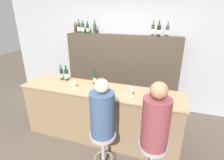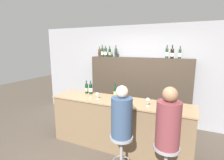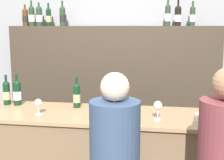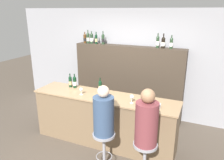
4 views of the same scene
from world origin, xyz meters
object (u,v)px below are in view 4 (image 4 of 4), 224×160
object	(u,v)px
wine_glass_1	(132,97)
wine_bottle_counter_1	(75,82)
wine_bottle_backbar_1	(88,38)
wine_bottle_backbar_2	(92,38)
metal_bowl	(155,105)
wine_bottle_backbar_6	(163,42)
wine_bottle_backbar_7	(171,43)
wine_glass_0	(81,90)
guest_seated_left	(104,114)
bar_stool_left	(104,141)
guest_seated_right	(147,121)
wine_bottle_backbar_4	(103,39)
wine_bottle_counter_0	(70,82)
wine_bottle_backbar_0	(85,38)
wine_bottle_backbar_3	(96,39)
wine_bottle_backbar_5	(158,42)
bar_stool_right	(145,152)
wine_bottle_counter_2	(100,86)

from	to	relation	value
wine_glass_1	wine_bottle_counter_1	bearing A→B (deg)	168.05
wine_bottle_backbar_1	wine_bottle_backbar_2	xyz separation A→B (m)	(0.10, 0.00, -0.00)
metal_bowl	wine_bottle_backbar_6	bearing A→B (deg)	97.86
wine_bottle_backbar_7	wine_glass_0	world-z (taller)	wine_bottle_backbar_7
metal_bowl	guest_seated_left	xyz separation A→B (m)	(-0.67, -0.58, -0.03)
wine_glass_0	bar_stool_left	distance (m)	1.11
metal_bowl	guest_seated_right	size ratio (longest dim) A/B	0.24
wine_bottle_backbar_4	bar_stool_left	world-z (taller)	wine_bottle_backbar_4
metal_bowl	guest_seated_right	bearing A→B (deg)	-87.98
wine_bottle_backbar_6	wine_bottle_counter_0	bearing A→B (deg)	-145.17
wine_bottle_backbar_2	wine_bottle_backbar_4	distance (m)	0.32
wine_bottle_backbar_6	wine_bottle_backbar_7	distance (m)	0.17
wine_bottle_backbar_0	wine_bottle_backbar_3	world-z (taller)	wine_bottle_backbar_3
wine_bottle_backbar_5	bar_stool_right	world-z (taller)	wine_bottle_backbar_5
wine_bottle_counter_1	wine_bottle_backbar_2	size ratio (longest dim) A/B	1.00
metal_bowl	bar_stool_left	size ratio (longest dim) A/B	0.32
wine_bottle_counter_2	guest_seated_left	bearing A→B (deg)	-60.27
bar_stool_left	wine_glass_0	bearing A→B (deg)	142.82
bar_stool_right	wine_bottle_counter_0	bearing A→B (deg)	155.52
bar_stool_left	metal_bowl	bearing A→B (deg)	40.79
wine_bottle_backbar_2	bar_stool_right	size ratio (longest dim) A/B	0.46
bar_stool_right	wine_bottle_backbar_5	bearing A→B (deg)	99.59
wine_bottle_backbar_1	wine_bottle_backbar_4	size ratio (longest dim) A/B	1.03
guest_seated_right	wine_bottle_backbar_6	bearing A→B (deg)	96.19
wine_bottle_backbar_4	metal_bowl	distance (m)	2.35
wine_bottle_backbar_5	wine_bottle_backbar_6	distance (m)	0.12
wine_bottle_counter_0	wine_bottle_counter_2	world-z (taller)	wine_bottle_counter_0
wine_bottle_backbar_1	guest_seated_right	distance (m)	3.03
wine_bottle_backbar_6	guest_seated_right	xyz separation A→B (m)	(0.22, -2.02, -0.86)
wine_bottle_backbar_6	guest_seated_right	size ratio (longest dim) A/B	0.36
wine_bottle_backbar_2	wine_bottle_backbar_3	bearing A→B (deg)	0.00
wine_bottle_counter_1	metal_bowl	distance (m)	1.78
wine_bottle_backbar_3	wine_bottle_backbar_7	distance (m)	1.81
wine_bottle_counter_0	wine_glass_1	distance (m)	1.49
wine_glass_1	guest_seated_right	distance (m)	0.72
wine_bottle_backbar_1	metal_bowl	xyz separation A→B (m)	(2.07, -1.44, -0.86)
wine_bottle_backbar_2	wine_glass_0	bearing A→B (deg)	-69.45
metal_bowl	bar_stool_left	xyz separation A→B (m)	(-0.67, -0.58, -0.52)
wine_bottle_counter_0	wine_bottle_backbar_5	xyz separation A→B (m)	(1.54, 1.16, 0.77)
wine_bottle_backbar_6	wine_glass_0	world-z (taller)	wine_bottle_backbar_6
wine_bottle_backbar_2	wine_bottle_backbar_1	bearing A→B (deg)	180.00
wine_bottle_counter_1	wine_bottle_backbar_6	xyz separation A→B (m)	(1.55, 1.16, 0.76)
bar_stool_left	bar_stool_right	size ratio (longest dim) A/B	1.00
wine_bottle_backbar_3	bar_stool_right	bearing A→B (deg)	-47.34
wine_bottle_backbar_2	wine_glass_1	world-z (taller)	wine_bottle_backbar_2
wine_bottle_backbar_0	guest_seated_right	distance (m)	3.08
wine_bottle_backbar_2	bar_stool_left	world-z (taller)	wine_bottle_backbar_2
wine_bottle_backbar_3	wine_bottle_backbar_5	size ratio (longest dim) A/B	0.91
wine_bottle_counter_2	wine_glass_1	bearing A→B (deg)	-20.68
wine_bottle_counter_1	guest_seated_right	distance (m)	1.97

